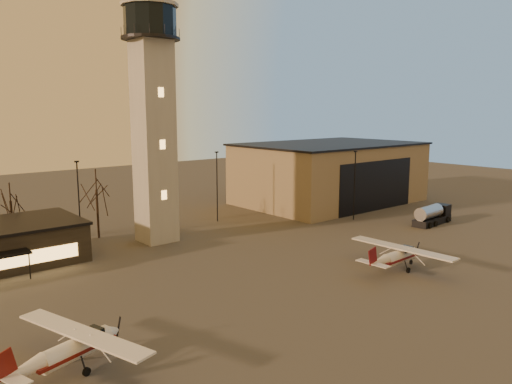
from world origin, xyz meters
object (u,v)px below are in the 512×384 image
cessna_front (400,259)px  cessna_rear (78,351)px  hangar (330,173)px  fuel_truck (432,216)px  control_tower (153,107)px

cessna_front → cessna_rear: 32.37m
hangar → cessna_front: (-22.56, -29.70, -4.07)m
cessna_front → fuel_truck: 22.61m
hangar → fuel_truck: size_ratio=4.02×
hangar → fuel_truck: bearing=-94.7°
control_tower → hangar: 37.90m
cessna_front → cessna_rear: size_ratio=1.02×
control_tower → fuel_truck: bearing=-26.3°
cessna_rear → cessna_front: bearing=-19.2°
control_tower → hangar: (36.00, 3.98, -11.17)m
control_tower → fuel_truck: control_tower is taller
hangar → cessna_rear: size_ratio=2.70×
cessna_rear → control_tower: bearing=35.5°
control_tower → fuel_truck: size_ratio=4.28×
cessna_rear → fuel_truck: cessna_rear is taller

